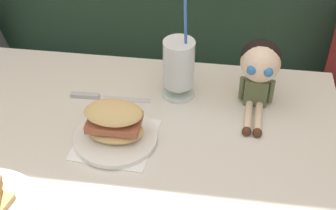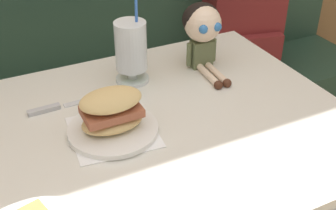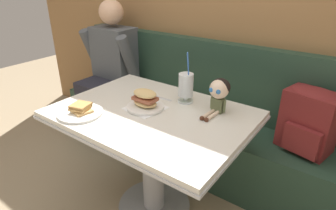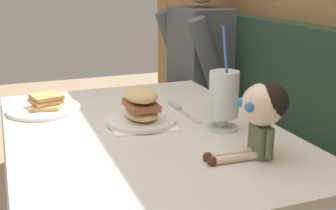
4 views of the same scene
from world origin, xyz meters
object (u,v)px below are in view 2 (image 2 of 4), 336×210
(sandwich_plate, at_px, (112,117))
(milkshake_glass, at_px, (131,49))
(seated_doll, at_px, (203,27))
(butter_knife, at_px, (57,107))
(backpack, at_px, (242,24))

(sandwich_plate, bearing_deg, milkshake_glass, 57.27)
(sandwich_plate, bearing_deg, seated_doll, 29.75)
(butter_knife, xyz_separation_m, backpack, (0.88, 0.43, -0.09))
(sandwich_plate, height_order, seated_doll, seated_doll)
(backpack, bearing_deg, milkshake_glass, -149.87)
(sandwich_plate, distance_m, butter_knife, 0.20)
(milkshake_glass, bearing_deg, seated_doll, -2.39)
(butter_knife, xyz_separation_m, seated_doll, (0.46, 0.04, 0.12))
(sandwich_plate, distance_m, seated_doll, 0.43)
(milkshake_glass, height_order, butter_knife, milkshake_glass)
(milkshake_glass, distance_m, backpack, 0.77)
(sandwich_plate, xyz_separation_m, seated_doll, (0.36, 0.21, 0.08))
(seated_doll, bearing_deg, sandwich_plate, -150.25)
(milkshake_glass, relative_size, sandwich_plate, 1.44)
(sandwich_plate, relative_size, seated_doll, 0.99)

